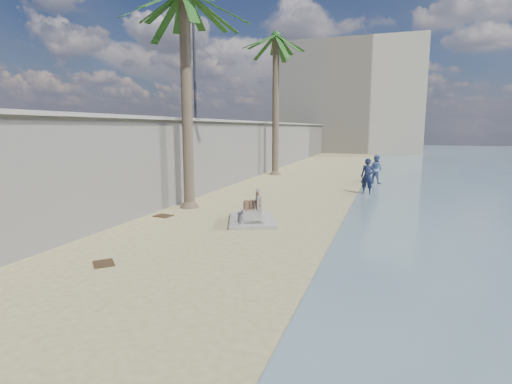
# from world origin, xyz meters

# --- Properties ---
(ground_plane) EXTENTS (140.00, 140.00, 0.00)m
(ground_plane) POSITION_xyz_m (0.00, 0.00, 0.00)
(ground_plane) COLOR tan
(seawall) EXTENTS (0.45, 70.00, 3.50)m
(seawall) POSITION_xyz_m (-5.20, 20.00, 1.75)
(seawall) COLOR gray
(seawall) RESTS_ON ground_plane
(wall_cap) EXTENTS (0.80, 70.00, 0.12)m
(wall_cap) POSITION_xyz_m (-5.20, 20.00, 3.55)
(wall_cap) COLOR gray
(wall_cap) RESTS_ON seawall
(end_building) EXTENTS (18.00, 12.00, 14.00)m
(end_building) POSITION_xyz_m (-2.00, 52.00, 7.00)
(end_building) COLOR #B7AA93
(end_building) RESTS_ON ground_plane
(bench_far) EXTENTS (2.21, 2.63, 0.93)m
(bench_far) POSITION_xyz_m (-0.96, 7.93, 0.41)
(bench_far) COLOR gray
(bench_far) RESTS_ON ground_plane
(palm_back) EXTENTS (5.00, 5.00, 9.99)m
(palm_back) POSITION_xyz_m (-4.03, 21.56, 8.92)
(palm_back) COLOR brown
(palm_back) RESTS_ON ground_plane
(streetlight) EXTENTS (0.28, 0.28, 5.12)m
(streetlight) POSITION_xyz_m (-5.10, 12.00, 6.64)
(streetlight) COLOR #2D2D33
(streetlight) RESTS_ON wall_cap
(person_a) EXTENTS (0.78, 0.58, 2.00)m
(person_a) POSITION_xyz_m (2.43, 15.18, 1.00)
(person_a) COLOR #141B39
(person_a) RESTS_ON ground_plane
(person_b) EXTENTS (1.09, 1.01, 1.82)m
(person_b) POSITION_xyz_m (2.67, 19.33, 0.91)
(person_b) COLOR #4D66A0
(person_b) RESTS_ON ground_plane
(debris_c) EXTENTS (0.67, 0.56, 0.03)m
(debris_c) POSITION_xyz_m (-4.31, 7.72, 0.01)
(debris_c) COLOR #382616
(debris_c) RESTS_ON ground_plane
(debris_d) EXTENTS (0.71, 0.71, 0.03)m
(debris_d) POSITION_xyz_m (-2.87, 2.74, 0.01)
(debris_d) COLOR #382616
(debris_d) RESTS_ON ground_plane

